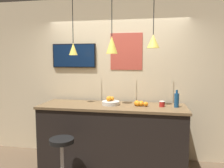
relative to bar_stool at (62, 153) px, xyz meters
name	(u,v)px	position (x,y,z in m)	size (l,w,h in m)	color
back_wall	(117,78)	(0.61, 1.13, 0.99)	(8.00, 0.06, 2.90)	beige
service_counter	(112,136)	(0.61, 0.66, 0.07)	(2.39, 0.73, 1.05)	black
bar_stool	(62,153)	(0.00, 0.00, 0.00)	(0.38, 0.38, 0.67)	#B7B7BC
fruit_bowl	(111,102)	(0.58, 0.69, 0.63)	(0.29, 0.29, 0.14)	beige
orange_pile	(140,103)	(1.06, 0.68, 0.63)	(0.23, 0.16, 0.09)	orange
juice_bottle	(177,100)	(1.63, 0.68, 0.70)	(0.07, 0.07, 0.27)	navy
spread_jar	(162,104)	(1.41, 0.68, 0.63)	(0.09, 0.09, 0.09)	red
pendant_lamp_left	(73,48)	(-0.04, 0.64, 1.52)	(0.14, 0.14, 0.94)	black
pendant_lamp_middle	(112,45)	(0.61, 0.64, 1.57)	(0.19, 0.19, 0.92)	black
pendant_lamp_right	(153,41)	(1.25, 0.64, 1.62)	(0.19, 0.19, 0.83)	black
mounted_tv	(74,56)	(-0.19, 1.08, 1.41)	(0.82, 0.04, 0.44)	black
wall_poster	(126,52)	(0.79, 1.10, 1.48)	(0.57, 0.01, 0.65)	#C64C3D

